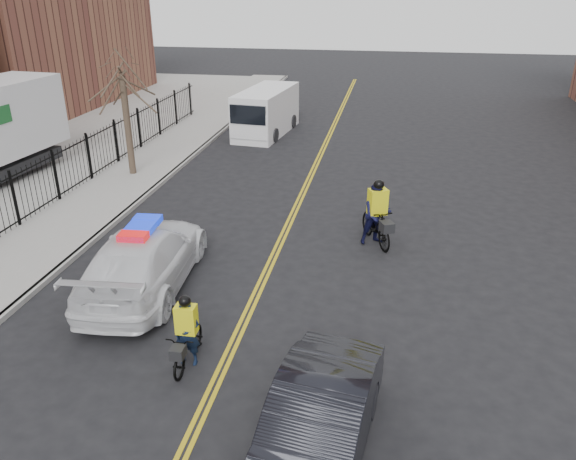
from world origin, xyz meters
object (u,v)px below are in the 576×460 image
(dark_sedan, at_px, (317,427))
(cyclist_near, at_px, (188,340))
(cargo_van, at_px, (265,113))
(cyclist_far, at_px, (377,219))
(police_cruiser, at_px, (144,259))

(dark_sedan, xyz_separation_m, cyclist_near, (-3.15, 2.28, -0.18))
(cargo_van, distance_m, cyclist_near, 20.44)
(cyclist_near, distance_m, cyclist_far, 8.00)
(police_cruiser, bearing_deg, cyclist_far, -151.64)
(dark_sedan, bearing_deg, cargo_van, 111.50)
(police_cruiser, height_order, dark_sedan, police_cruiser)
(police_cruiser, height_order, cargo_van, cargo_van)
(police_cruiser, xyz_separation_m, cargo_van, (-0.42, 17.18, 0.33))
(cyclist_near, bearing_deg, police_cruiser, 126.85)
(police_cruiser, distance_m, cyclist_near, 3.86)
(cargo_van, relative_size, cyclist_far, 2.72)
(dark_sedan, xyz_separation_m, cyclist_far, (0.67, 9.31, 0.08))
(cargo_van, xyz_separation_m, cyclist_near, (2.74, -20.25, -0.59))
(police_cruiser, bearing_deg, cyclist_near, 122.77)
(dark_sedan, bearing_deg, cyclist_far, 92.75)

